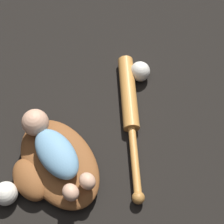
{
  "coord_description": "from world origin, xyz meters",
  "views": [
    {
      "loc": [
        -0.5,
        0.15,
        1.24
      ],
      "look_at": [
        0.07,
        -0.23,
        0.07
      ],
      "focal_mm": 60.0,
      "sensor_mm": 36.0,
      "label": 1
    }
  ],
  "objects": [
    {
      "name": "baseball_spare",
      "position": [
        0.02,
        0.22,
        0.04
      ],
      "size": [
        0.08,
        0.08,
        0.08
      ],
      "color": "silver",
      "rests_on": "ground"
    },
    {
      "name": "baseball",
      "position": [
        0.17,
        -0.44,
        0.04
      ],
      "size": [
        0.08,
        0.08,
        0.08
      ],
      "color": "silver",
      "rests_on": "ground"
    },
    {
      "name": "baseball_bat",
      "position": [
        0.07,
        -0.31,
        0.03
      ],
      "size": [
        0.53,
        0.34,
        0.06
      ],
      "color": "#C6843D",
      "rests_on": "ground"
    },
    {
      "name": "ground_plane",
      "position": [
        0.0,
        0.0,
        0.0
      ],
      "size": [
        6.0,
        6.0,
        0.0
      ],
      "primitive_type": "plane",
      "color": "black"
    },
    {
      "name": "baby_figure",
      "position": [
        0.04,
        0.02,
        0.12
      ],
      "size": [
        0.35,
        0.12,
        0.09
      ],
      "color": "#6693B2",
      "rests_on": "baseball_glove"
    },
    {
      "name": "baseball_glove",
      "position": [
        0.01,
        0.04,
        0.04
      ],
      "size": [
        0.37,
        0.28,
        0.08
      ],
      "color": "brown",
      "rests_on": "ground"
    }
  ]
}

